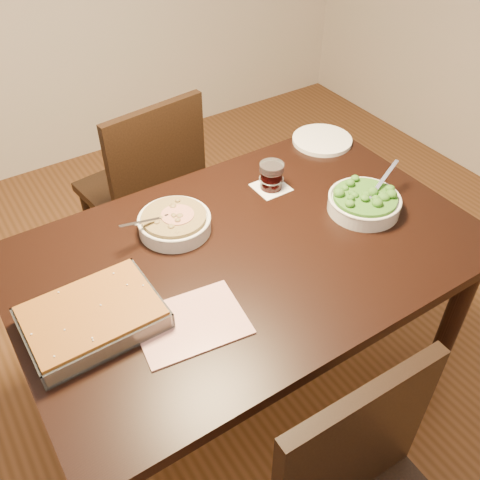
% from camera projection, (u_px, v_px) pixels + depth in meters
% --- Properties ---
extents(ground, '(4.00, 4.00, 0.00)m').
position_uv_depth(ground, '(247.00, 389.00, 2.11)').
color(ground, '#4F2F16').
rests_on(ground, ground).
extents(table, '(1.40, 0.90, 0.75)m').
position_uv_depth(table, '(248.00, 271.00, 1.68)').
color(table, black).
rests_on(table, ground).
extents(magazine_a, '(0.31, 0.24, 0.01)m').
position_uv_depth(magazine_a, '(191.00, 323.00, 1.39)').
color(magazine_a, '#9E2F2D').
rests_on(magazine_a, table).
extents(coaster, '(0.11, 0.11, 0.00)m').
position_uv_depth(coaster, '(271.00, 187.00, 1.85)').
color(coaster, white).
rests_on(coaster, table).
extents(stew_bowl, '(0.25, 0.23, 0.09)m').
position_uv_depth(stew_bowl, '(175.00, 222.00, 1.66)').
color(stew_bowl, silver).
rests_on(stew_bowl, table).
extents(broccoli_bowl, '(0.26, 0.24, 0.09)m').
position_uv_depth(broccoli_bowl, '(364.00, 202.00, 1.74)').
color(broccoli_bowl, silver).
rests_on(broccoli_bowl, table).
extents(baking_dish, '(0.35, 0.25, 0.06)m').
position_uv_depth(baking_dish, '(93.00, 318.00, 1.37)').
color(baking_dish, silver).
rests_on(baking_dish, table).
extents(wine_tumbler, '(0.08, 0.08, 0.09)m').
position_uv_depth(wine_tumbler, '(271.00, 175.00, 1.82)').
color(wine_tumbler, black).
rests_on(wine_tumbler, coaster).
extents(dinner_plate, '(0.23, 0.23, 0.02)m').
position_uv_depth(dinner_plate, '(322.00, 140.00, 2.08)').
color(dinner_plate, white).
rests_on(dinner_plate, table).
extents(chair_far, '(0.48, 0.48, 0.92)m').
position_uv_depth(chair_far, '(147.00, 185.00, 2.27)').
color(chair_far, black).
rests_on(chair_far, ground).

